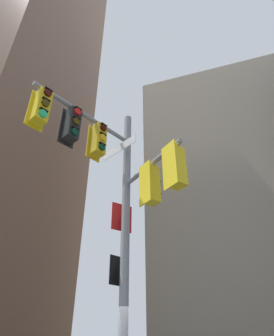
# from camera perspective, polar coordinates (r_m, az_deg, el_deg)

# --- Properties ---
(building_tower_left) EXTENTS (13.09, 13.09, 54.62)m
(building_tower_left) POSITION_cam_1_polar(r_m,az_deg,el_deg) (35.71, -22.78, 16.92)
(building_tower_left) COLOR brown
(building_tower_left) RESTS_ON ground
(building_mid_block) EXTENTS (16.15, 16.15, 30.38)m
(building_mid_block) POSITION_cam_1_polar(r_m,az_deg,el_deg) (35.30, 18.16, -8.25)
(building_mid_block) COLOR tan
(building_mid_block) RESTS_ON ground
(signal_pole_assembly) EXTENTS (3.55, 3.45, 8.39)m
(signal_pole_assembly) POSITION_cam_1_polar(r_m,az_deg,el_deg) (7.54, -4.64, -2.86)
(signal_pole_assembly) COLOR gray
(signal_pole_assembly) RESTS_ON ground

